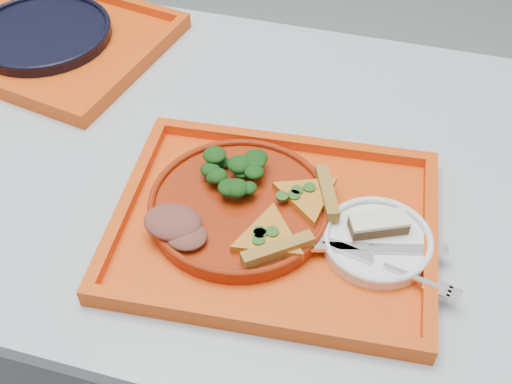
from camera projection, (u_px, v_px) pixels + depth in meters
ground at (169, 360)px, 1.60m from camera, size 10.00×10.00×0.00m
table at (130, 168)px, 1.11m from camera, size 1.60×0.80×0.75m
tray_main at (274, 227)px, 0.92m from camera, size 0.48×0.39×0.01m
tray_far at (45, 40)px, 1.24m from camera, size 0.51×0.43×0.01m
dinner_plate at (239, 207)px, 0.92m from camera, size 0.26×0.26×0.02m
side_plate at (377, 243)px, 0.88m from camera, size 0.15×0.15×0.01m
navy_plate at (43, 34)px, 1.23m from camera, size 0.26×0.26×0.02m
pizza_slice_a at (269, 235)px, 0.86m from camera, size 0.15×0.15×0.02m
pizza_slice_b at (308, 194)px, 0.91m from camera, size 0.14×0.13×0.02m
salad_heap at (233, 171)px, 0.93m from camera, size 0.08×0.07×0.04m
meat_portion at (173, 222)px, 0.87m from camera, size 0.08×0.07×0.02m
dessert_bar at (379, 224)px, 0.88m from camera, size 0.09×0.06×0.02m
knife at (380, 248)px, 0.86m from camera, size 0.18×0.06×0.01m
fork at (383, 264)px, 0.84m from camera, size 0.19×0.06×0.01m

